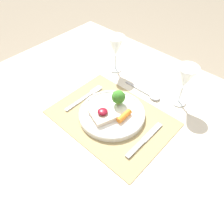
# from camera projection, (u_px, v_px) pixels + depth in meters

# --- Properties ---
(ground_plane) EXTENTS (8.00, 8.00, 0.00)m
(ground_plane) POSITION_uv_depth(u_px,v_px,m) (112.00, 196.00, 1.42)
(ground_plane) COLOR gray
(dining_table) EXTENTS (1.36, 1.07, 0.77)m
(dining_table) POSITION_uv_depth(u_px,v_px,m) (112.00, 132.00, 0.93)
(dining_table) COLOR beige
(dining_table) RESTS_ON ground_plane
(placemat) EXTENTS (0.46, 0.33, 0.00)m
(placemat) POSITION_uv_depth(u_px,v_px,m) (111.00, 118.00, 0.86)
(placemat) COLOR #9E895B
(placemat) RESTS_ON dining_table
(dinner_plate) EXTENTS (0.26, 0.26, 0.08)m
(dinner_plate) POSITION_uv_depth(u_px,v_px,m) (112.00, 112.00, 0.85)
(dinner_plate) COLOR white
(dinner_plate) RESTS_ON placemat
(fork) EXTENTS (0.02, 0.20, 0.01)m
(fork) POSITION_uv_depth(u_px,v_px,m) (87.00, 96.00, 0.94)
(fork) COLOR #B2B2B7
(fork) RESTS_ON placemat
(knife) EXTENTS (0.02, 0.20, 0.01)m
(knife) POSITION_uv_depth(u_px,v_px,m) (142.00, 142.00, 0.77)
(knife) COLOR #B2B2B7
(knife) RESTS_ON placemat
(spoon) EXTENTS (0.18, 0.04, 0.01)m
(spoon) POSITION_uv_depth(u_px,v_px,m) (150.00, 95.00, 0.94)
(spoon) COLOR #B2B2B7
(spoon) RESTS_ON dining_table
(wine_glass_near) EXTENTS (0.08, 0.08, 0.18)m
(wine_glass_near) POSITION_uv_depth(u_px,v_px,m) (185.00, 79.00, 0.83)
(wine_glass_near) COLOR white
(wine_glass_near) RESTS_ON dining_table
(wine_glass_far) EXTENTS (0.08, 0.08, 0.17)m
(wine_glass_far) POSITION_uv_depth(u_px,v_px,m) (116.00, 47.00, 0.99)
(wine_glass_far) COLOR white
(wine_glass_far) RESTS_ON dining_table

